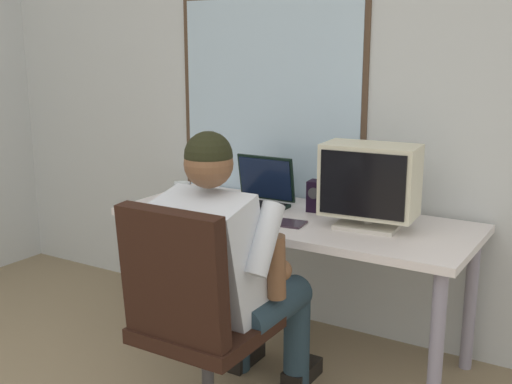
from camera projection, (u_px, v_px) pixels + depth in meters
wall_rear at (373, 76)px, 3.20m from camera, size 5.32×0.08×2.78m
desk at (294, 232)px, 3.14m from camera, size 1.75×0.71×0.72m
office_chair at (191, 310)px, 2.42m from camera, size 0.50×0.51×0.97m
person_seated at (229, 269)px, 2.62m from camera, size 0.53×0.78×1.22m
crt_monitor at (370, 182)px, 2.88m from camera, size 0.44×0.27×0.39m
laptop at (258, 194)px, 3.30m from camera, size 0.33×0.31×0.25m
wine_glass at (182, 190)px, 3.22m from camera, size 0.08×0.08×0.14m
desk_speaker at (316, 196)px, 3.20m from camera, size 0.09×0.10×0.16m
cd_case at (289, 223)px, 2.98m from camera, size 0.16×0.14×0.01m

